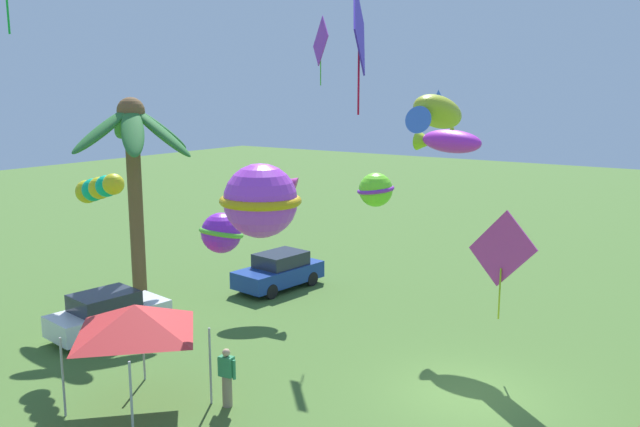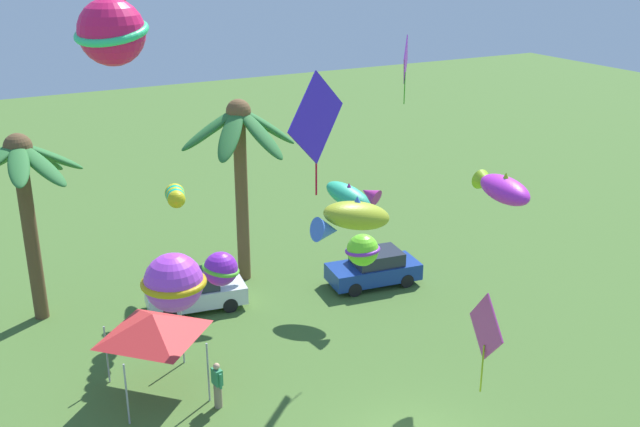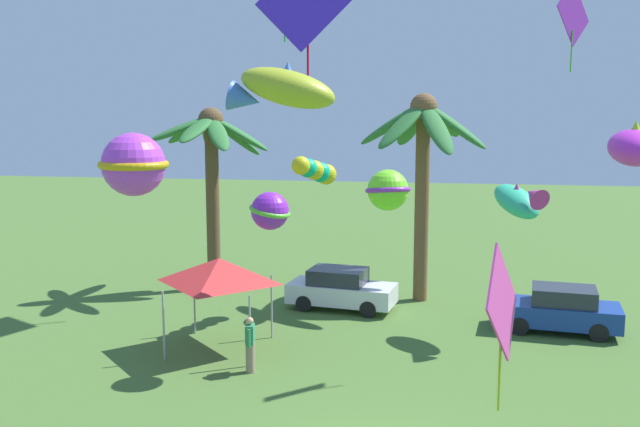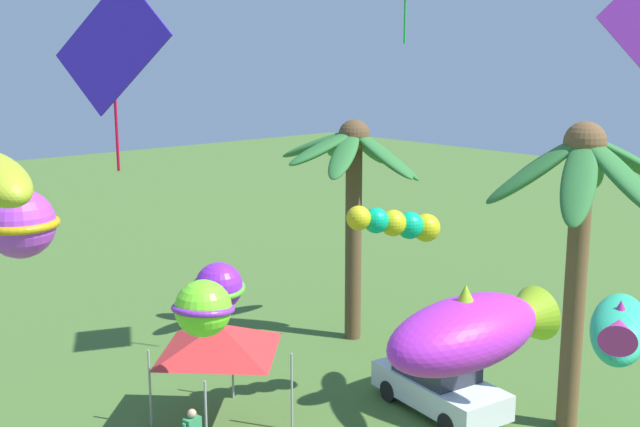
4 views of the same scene
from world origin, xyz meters
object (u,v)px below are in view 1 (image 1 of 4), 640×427
(kite_diamond_7, at_px, (321,42))
(kite_fish_9, at_px, (436,113))
(kite_ball_6, at_px, (261,201))
(spectator_0, at_px, (227,377))
(festival_tent, at_px, (135,319))
(palm_tree_0, at_px, (132,149))
(kite_fish_3, at_px, (448,141))
(kite_ball_4, at_px, (221,233))
(kite_tube_10, at_px, (98,188))
(parked_car_0, at_px, (108,314))
(parked_car_1, at_px, (279,271))
(kite_fish_0, at_px, (266,189))
(kite_diamond_1, at_px, (502,251))
(kite_diamond_2, at_px, (359,29))
(kite_ball_11, at_px, (376,190))

(kite_diamond_7, height_order, kite_fish_9, kite_diamond_7)
(kite_ball_6, xyz_separation_m, kite_diamond_7, (10.63, 5.78, 3.91))
(spectator_0, height_order, festival_tent, festival_tent)
(palm_tree_0, relative_size, spectator_0, 4.99)
(festival_tent, xyz_separation_m, kite_fish_3, (10.69, -3.71, 4.00))
(kite_fish_3, relative_size, kite_ball_6, 1.10)
(kite_diamond_7, distance_m, kite_fish_9, 10.40)
(spectator_0, xyz_separation_m, kite_ball_6, (-1.95, -2.84, 5.20))
(kite_ball_4, bearing_deg, kite_tube_10, 86.56)
(parked_car_0, xyz_separation_m, kite_fish_9, (0.46, -11.54, 6.91))
(kite_diamond_7, bearing_deg, parked_car_1, 79.49)
(kite_fish_0, distance_m, kite_fish_9, 11.45)
(kite_ball_4, bearing_deg, festival_tent, 146.73)
(parked_car_0, xyz_separation_m, kite_diamond_1, (4.74, -11.80, 2.87))
(kite_ball_6, relative_size, kite_diamond_7, 0.91)
(kite_diamond_2, xyz_separation_m, kite_fish_3, (7.10, 0.67, -3.17))
(parked_car_0, bearing_deg, kite_tube_10, -130.21)
(spectator_0, bearing_deg, kite_diamond_2, -50.45)
(kite_ball_11, bearing_deg, kite_fish_0, 61.97)
(spectator_0, distance_m, kite_fish_0, 9.67)
(palm_tree_0, bearing_deg, kite_ball_11, -92.63)
(kite_fish_0, xyz_separation_m, kite_ball_6, (-9.55, -7.59, 1.56))
(kite_ball_6, bearing_deg, parked_car_0, 69.87)
(parked_car_0, distance_m, kite_ball_6, 11.54)
(spectator_0, height_order, kite_fish_9, kite_fish_9)
(kite_fish_0, relative_size, kite_ball_6, 1.17)
(parked_car_1, bearing_deg, kite_fish_9, -125.09)
(kite_fish_0, xyz_separation_m, kite_diamond_1, (-1.28, -9.75, -0.83))
(palm_tree_0, height_order, spectator_0, palm_tree_0)
(palm_tree_0, distance_m, parked_car_0, 6.24)
(palm_tree_0, xyz_separation_m, parked_car_0, (-2.84, -1.76, -5.27))
(kite_diamond_7, bearing_deg, kite_ball_11, -133.02)
(parked_car_1, distance_m, kite_ball_4, 10.60)
(palm_tree_0, relative_size, parked_car_1, 1.95)
(parked_car_0, relative_size, kite_ball_11, 2.92)
(kite_ball_4, bearing_deg, kite_diamond_1, -43.28)
(spectator_0, height_order, kite_diamond_2, kite_diamond_2)
(kite_ball_6, distance_m, kite_tube_10, 9.18)
(parked_car_0, distance_m, kite_diamond_1, 13.04)
(kite_ball_4, bearing_deg, kite_fish_3, -15.62)
(spectator_0, relative_size, kite_ball_4, 1.13)
(festival_tent, bearing_deg, kite_ball_11, -36.01)
(palm_tree_0, relative_size, kite_diamond_7, 3.18)
(parked_car_1, relative_size, kite_ball_11, 2.90)
(parked_car_0, bearing_deg, kite_ball_6, -110.13)
(kite_ball_6, height_order, kite_ball_11, kite_ball_6)
(parked_car_1, xyz_separation_m, kite_fish_0, (-1.52, -0.59, 3.70))
(spectator_0, relative_size, festival_tent, 0.56)
(kite_fish_3, relative_size, kite_tube_10, 0.93)
(kite_diamond_1, height_order, kite_fish_3, kite_fish_3)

